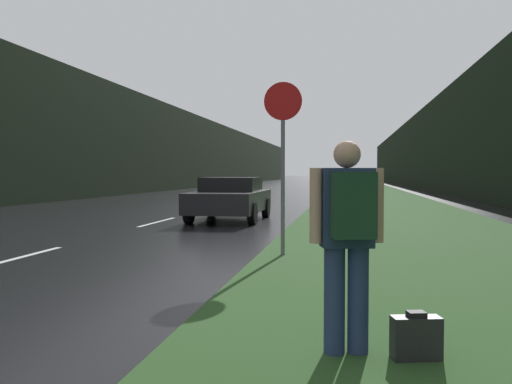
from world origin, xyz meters
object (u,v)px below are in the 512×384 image
stop_sign (283,151)px  car_passing_near (230,198)px  hitchhiker_with_backpack (348,233)px  suitcase (416,338)px

stop_sign → car_passing_near: bearing=109.4°
hitchhiker_with_backpack → suitcase: size_ratio=4.26×
stop_sign → car_passing_near: stop_sign is taller
hitchhiker_with_backpack → suitcase: (0.52, -0.02, -0.79)m
stop_sign → hitchhiker_with_backpack: size_ratio=1.78×
stop_sign → suitcase: (1.61, -5.04, -1.63)m
stop_sign → car_passing_near: (-2.40, 6.80, -1.14)m
stop_sign → car_passing_near: 7.30m
hitchhiker_with_backpack → car_passing_near: (-3.49, 11.82, -0.30)m
suitcase → hitchhiker_with_backpack: bearing=163.9°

